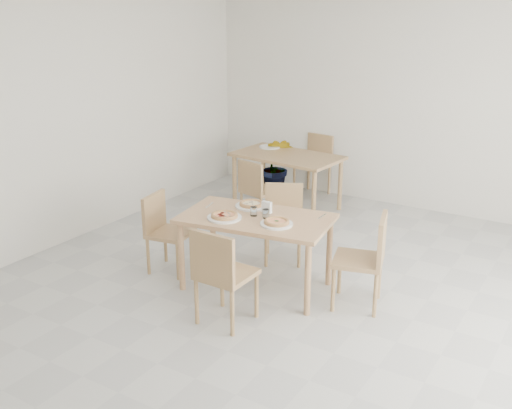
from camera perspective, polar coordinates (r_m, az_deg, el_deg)
The scene contains 21 objects.
main_table at distance 5.82m, azimuth 0.00°, elevation -1.97°, with size 1.55×1.03×0.75m.
chair_south at distance 5.20m, azimuth -3.39°, elevation -6.30°, with size 0.45×0.45×0.90m.
chair_north at distance 6.57m, azimuth 2.64°, elevation -1.17°, with size 0.56×0.56×0.84m.
chair_west at distance 6.35m, azimuth -8.79°, elevation -2.12°, with size 0.47×0.47×0.83m.
chair_east at distance 5.60m, azimuth 10.60°, elevation -4.72°, with size 0.55×0.55×0.90m.
plate_margherita at distance 5.58m, azimuth 1.97°, elevation -1.86°, with size 0.31×0.31×0.02m, color white.
plate_mushroom at distance 6.07m, azimuth -0.44°, elevation -0.14°, with size 0.33×0.33×0.02m, color white.
plate_pepperoni at distance 5.75m, azimuth -3.02°, elevation -1.25°, with size 0.33×0.33×0.02m, color white.
pizza_margherita at distance 5.57m, azimuth 1.97°, elevation -1.65°, with size 0.26×0.26×0.03m.
pizza_mushroom at distance 6.06m, azimuth -0.44°, elevation 0.07°, with size 0.25×0.25×0.03m.
pizza_pepperoni at distance 5.74m, azimuth -3.03°, elevation -1.03°, with size 0.32×0.32×0.03m.
tumbler_a at distance 5.80m, azimuth -0.22°, elevation -0.66°, with size 0.07×0.07×0.09m, color white.
tumbler_b at distance 5.75m, azimuth 0.94°, elevation -0.88°, with size 0.06×0.06×0.09m, color white.
napkin_holder at distance 5.85m, azimuth 1.03°, elevation -0.33°, with size 0.11×0.06×0.12m.
fork_a at distance 6.12m, azimuth -4.46°, elevation -0.07°, with size 0.02×0.19×0.01m, color silver.
fork_b at distance 5.82m, azimuth 6.31°, elevation -1.13°, with size 0.01×0.17×0.01m, color silver.
second_table at distance 8.19m, azimuth 2.97°, elevation 4.17°, with size 1.50×0.94×0.75m.
chair_back_s at distance 7.61m, azimuth 0.03°, elevation 1.65°, with size 0.49×0.49×0.83m.
chair_back_n at distance 8.87m, azimuth 5.69°, elevation 4.23°, with size 0.49×0.49×0.88m.
plate_empty at distance 8.56m, azimuth 1.32°, elevation 5.51°, with size 0.30×0.30×0.02m, color white.
potted_plant at distance 8.75m, azimuth 2.05°, elevation 3.59°, with size 0.48×0.39×0.87m, color #206A23.
Camera 1 is at (2.45, -4.36, 2.73)m, focal length 42.00 mm.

